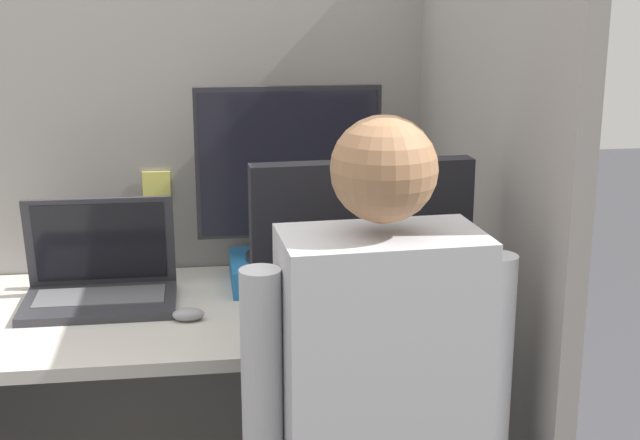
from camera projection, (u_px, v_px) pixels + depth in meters
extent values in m
cube|color=gray|center=(178.00, 228.00, 2.44)|extent=(1.82, 0.04, 1.69)
cube|color=#F4EA66|center=(157.00, 185.00, 2.37)|extent=(0.07, 0.01, 0.07)
cube|color=gray|center=(463.00, 262.00, 2.14)|extent=(0.04, 1.26, 1.69)
cube|color=beige|center=(178.00, 314.00, 2.14)|extent=(1.32, 0.64, 0.03)
cube|color=#4C4C51|center=(426.00, 435.00, 2.32)|extent=(0.03, 0.54, 0.71)
cube|color=#236BAD|center=(290.00, 270.00, 2.31)|extent=(0.30, 0.24, 0.07)
cylinder|color=#232328|center=(290.00, 255.00, 2.30)|extent=(0.23, 0.23, 0.01)
cylinder|color=#232328|center=(289.00, 242.00, 2.29)|extent=(0.04, 0.04, 0.06)
cube|color=#232328|center=(289.00, 162.00, 2.24)|extent=(0.47, 0.02, 0.38)
cube|color=black|center=(289.00, 163.00, 2.23)|extent=(0.44, 0.00, 0.36)
cube|color=#2D2D33|center=(100.00, 303.00, 2.15)|extent=(0.36, 0.24, 0.02)
cube|color=#5B5B60|center=(100.00, 296.00, 2.16)|extent=(0.31, 0.13, 0.00)
cube|color=#2D2D33|center=(100.00, 242.00, 2.21)|extent=(0.36, 0.05, 0.23)
cube|color=black|center=(100.00, 242.00, 2.20)|extent=(0.32, 0.04, 0.20)
ellipsoid|color=gray|center=(188.00, 314.00, 2.06)|extent=(0.07, 0.05, 0.03)
cube|color=#2D2D33|center=(393.00, 281.00, 2.26)|extent=(0.05, 0.17, 0.05)
cone|color=orange|center=(325.00, 324.00, 1.98)|extent=(0.05, 0.12, 0.05)
cylinder|color=green|center=(320.00, 312.00, 2.05)|extent=(0.03, 0.02, 0.03)
cube|color=black|center=(361.00, 327.00, 1.79)|extent=(0.44, 0.07, 0.68)
cube|color=#B2B2B7|center=(380.00, 372.00, 1.53)|extent=(0.35, 0.22, 0.50)
sphere|color=#9E704C|center=(384.00, 169.00, 1.44)|extent=(0.18, 0.18, 0.18)
cylinder|color=#B2B2B7|center=(262.00, 382.00, 1.50)|extent=(0.07, 0.07, 0.40)
cylinder|color=#B2B2B7|center=(493.00, 363.00, 1.57)|extent=(0.07, 0.07, 0.40)
cylinder|color=#232328|center=(407.00, 264.00, 2.32)|extent=(0.09, 0.09, 0.09)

